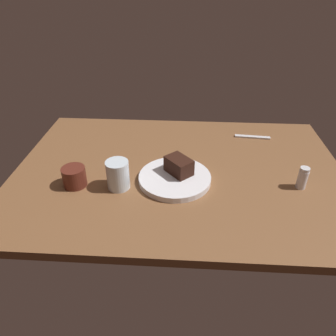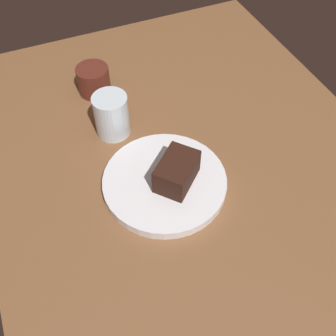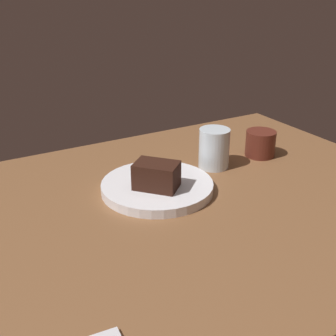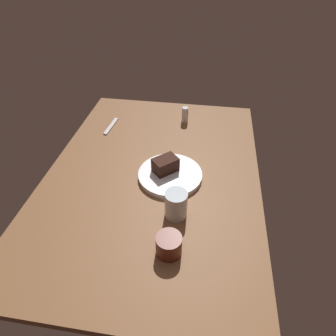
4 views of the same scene
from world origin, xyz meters
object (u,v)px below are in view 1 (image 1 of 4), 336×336
(chocolate_cake_slice, at_px, (180,166))
(salt_shaker, at_px, (303,178))
(dessert_spoon, at_px, (252,137))
(water_glass, at_px, (118,175))
(coffee_cup, at_px, (74,177))
(dessert_plate, at_px, (175,178))

(chocolate_cake_slice, height_order, salt_shaker, same)
(chocolate_cake_slice, distance_m, salt_shaker, 0.41)
(dessert_spoon, bearing_deg, water_glass, -137.59)
(dessert_spoon, bearing_deg, chocolate_cake_slice, -128.69)
(water_glass, distance_m, coffee_cup, 0.15)
(dessert_plate, xyz_separation_m, salt_shaker, (-0.42, 0.01, 0.03))
(dessert_plate, bearing_deg, salt_shaker, 178.39)
(dessert_plate, xyz_separation_m, dessert_spoon, (-0.32, -0.34, -0.01))
(salt_shaker, relative_size, water_glass, 0.79)
(salt_shaker, relative_size, coffee_cup, 1.00)
(water_glass, height_order, dessert_spoon, water_glass)
(dessert_plate, distance_m, coffee_cup, 0.34)
(dessert_plate, relative_size, coffee_cup, 3.18)
(chocolate_cake_slice, bearing_deg, salt_shaker, 175.46)
(dessert_plate, relative_size, dessert_spoon, 1.67)
(salt_shaker, bearing_deg, dessert_spoon, -73.73)
(salt_shaker, height_order, water_glass, water_glass)
(dessert_plate, height_order, dessert_spoon, dessert_plate)
(dessert_plate, distance_m, dessert_spoon, 0.47)
(salt_shaker, xyz_separation_m, dessert_spoon, (0.10, -0.35, -0.04))
(water_glass, relative_size, coffee_cup, 1.26)
(dessert_plate, height_order, coffee_cup, coffee_cup)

